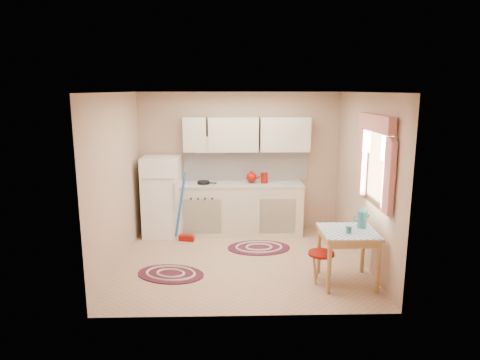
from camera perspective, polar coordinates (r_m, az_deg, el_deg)
name	(u,v)px	position (r m, az deg, el deg)	size (l,w,h in m)	color
room_shell	(252,154)	(6.38, 1.59, 3.48)	(3.64, 3.60, 2.52)	tan
fridge	(162,196)	(7.63, -10.33, -2.16)	(0.65, 0.60, 1.40)	white
broom	(186,207)	(7.26, -7.24, -3.60)	(0.28, 0.12, 1.20)	blue
base_cabinets	(238,209)	(7.66, -0.25, -3.93)	(2.25, 0.60, 0.88)	beige
countertop	(238,184)	(7.54, -0.25, -0.57)	(2.27, 0.62, 0.04)	#AFABA6
frying_pan	(203,183)	(7.50, -4.90, -0.34)	(0.22, 0.22, 0.05)	black
red_kettle	(251,177)	(7.53, 1.54, 0.36)	(0.21, 0.19, 0.21)	#860C04
red_canister	(264,179)	(7.55, 3.26, 0.19)	(0.12, 0.12, 0.16)	#860C04
table	(347,257)	(5.94, 14.08, -9.92)	(0.72, 0.72, 0.72)	tan
stool	(321,267)	(5.93, 10.71, -11.35)	(0.35, 0.35, 0.42)	#860C04
coffee_pot	(362,217)	(5.94, 15.98, -4.75)	(0.16, 0.13, 0.31)	teal
mug	(349,230)	(5.70, 14.29, -6.48)	(0.07, 0.07, 0.10)	teal
rug_center	(259,248)	(7.07, 2.53, -9.00)	(1.02, 0.68, 0.02)	maroon
rug_left	(171,274)	(6.20, -9.22, -12.26)	(0.95, 0.64, 0.02)	maroon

